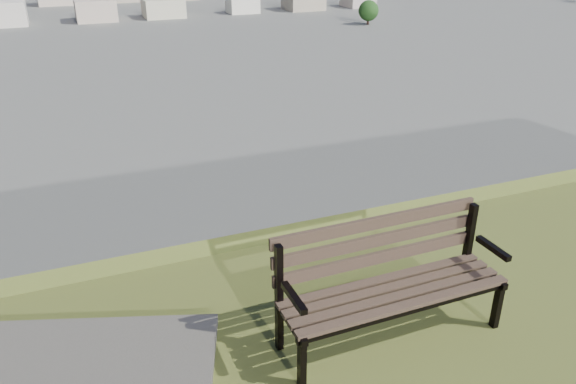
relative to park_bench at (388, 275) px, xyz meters
name	(u,v)px	position (x,y,z in m)	size (l,w,h in m)	color
park_bench	(388,275)	(0.00, 0.00, 0.00)	(1.65, 0.54, 0.86)	#463228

